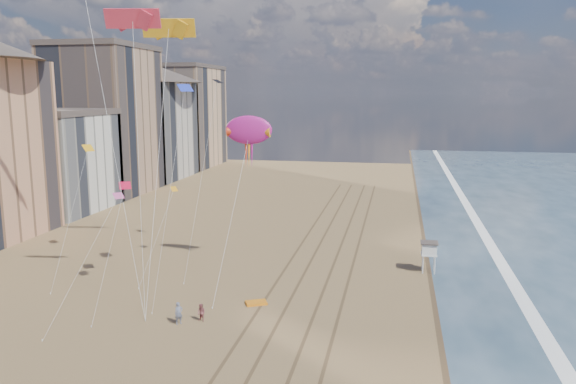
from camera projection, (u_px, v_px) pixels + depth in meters
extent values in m
plane|color=#42301E|center=(461.00, 253.00, 69.65)|extent=(260.00, 260.00, 0.00)
plane|color=white|center=(497.00, 255.00, 68.85)|extent=(260.00, 260.00, 0.00)
cube|color=brown|center=(286.00, 268.00, 63.85)|extent=(0.28, 120.00, 0.01)
cube|color=brown|center=(307.00, 269.00, 63.39)|extent=(0.28, 120.00, 0.01)
cube|color=brown|center=(331.00, 270.00, 62.86)|extent=(0.28, 120.00, 0.01)
cube|color=brown|center=(351.00, 272.00, 62.44)|extent=(0.28, 120.00, 0.01)
cube|color=silver|center=(58.00, 163.00, 94.01)|extent=(14.00, 18.00, 16.00)
cube|color=#473D38|center=(55.00, 112.00, 92.53)|extent=(14.28, 18.36, 1.00)
cube|color=tan|center=(105.00, 122.00, 110.54)|extent=(16.00, 20.00, 28.00)
cube|color=#473D38|center=(101.00, 46.00, 108.02)|extent=(16.32, 20.40, 1.00)
cube|color=#BCB2A3|center=(152.00, 131.00, 130.29)|extent=(15.00, 22.00, 22.00)
cone|color=#473D38|center=(149.00, 73.00, 127.99)|extent=(34.22, 34.22, 4.40)
cube|color=tan|center=(185.00, 118.00, 151.29)|extent=(16.00, 24.00, 26.00)
cube|color=#473D38|center=(183.00, 67.00, 148.94)|extent=(16.32, 24.48, 1.00)
cylinder|color=white|center=(423.00, 265.00, 61.66)|extent=(0.13, 0.13, 1.90)
cylinder|color=white|center=(435.00, 266.00, 61.42)|extent=(0.13, 0.13, 1.90)
cylinder|color=white|center=(422.00, 262.00, 62.89)|extent=(0.13, 0.13, 1.90)
cylinder|color=white|center=(434.00, 262.00, 62.65)|extent=(0.13, 0.13, 1.90)
cube|color=white|center=(429.00, 254.00, 61.96)|extent=(1.69, 1.69, 0.13)
cube|color=white|center=(429.00, 249.00, 61.85)|extent=(1.59, 1.59, 1.16)
cube|color=#473D38|center=(429.00, 243.00, 61.73)|extent=(1.90, 1.90, 0.11)
cube|color=orange|center=(256.00, 303.00, 52.88)|extent=(2.30, 1.98, 0.22)
ellipsoid|color=#AD1A7C|center=(249.00, 130.00, 60.17)|extent=(4.81, 0.90, 2.86)
cone|color=red|center=(233.00, 132.00, 60.54)|extent=(1.29, 1.07, 1.07)
cone|color=orange|center=(264.00, 132.00, 59.88)|extent=(1.29, 1.07, 1.07)
cylinder|color=silver|center=(232.00, 218.00, 56.06)|extent=(0.03, 0.03, 18.72)
imported|color=slate|center=(179.00, 313.00, 48.16)|extent=(0.83, 0.83, 1.95)
imported|color=#91494C|center=(201.00, 313.00, 48.68)|extent=(0.95, 0.85, 1.61)
cube|color=gold|center=(169.00, 28.00, 61.68)|extent=(5.89, 1.92, 2.00)
cube|color=#D02E43|center=(132.00, 18.00, 47.32)|extent=(4.75, 1.59, 1.62)
plane|color=red|center=(125.00, 185.00, 55.90)|extent=(1.95, 1.90, 0.58)
plane|color=black|center=(218.00, 81.00, 64.04)|extent=(1.48, 1.52, 0.45)
plane|color=#D65392|center=(118.00, 196.00, 53.86)|extent=(1.63, 1.62, 0.43)
plane|color=#2438C3|center=(185.00, 88.00, 52.71)|extent=(2.13, 2.10, 0.70)
plane|color=orange|center=(88.00, 148.00, 64.19)|extent=(1.79, 1.83, 0.71)
plane|color=orange|center=(174.00, 189.00, 65.80)|extent=(1.24, 1.24, 0.49)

